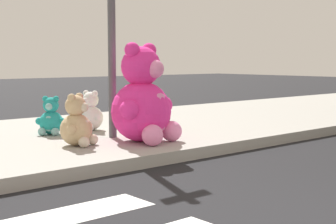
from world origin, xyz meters
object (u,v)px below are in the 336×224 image
object	(u,v)px
plush_white	(90,114)
plush_lime	(143,116)
sign_pole	(112,16)
plush_tan	(77,125)
plush_teal	(51,119)
plush_pink_large	(143,102)

from	to	relation	value
plush_white	plush_lime	size ratio (longest dim) A/B	1.05
plush_white	sign_pole	bearing A→B (deg)	-99.00
plush_white	plush_tan	world-z (taller)	plush_tan
plush_white	plush_tan	xyz separation A→B (m)	(-0.87, -1.10, 0.02)
plush_tan	plush_teal	bearing A→B (deg)	79.91
sign_pole	plush_lime	distance (m)	1.64
plush_white	plush_pink_large	bearing A→B (deg)	-91.34
plush_lime	plush_tan	bearing A→B (deg)	-160.84
sign_pole	plush_white	distance (m)	1.67
plush_teal	plush_white	world-z (taller)	plush_white
plush_white	plush_lime	xyz separation A→B (m)	(0.58, -0.59, -0.01)
plush_pink_large	plush_lime	world-z (taller)	plush_pink_large
plush_tan	plush_lime	size ratio (longest dim) A/B	1.13
plush_pink_large	plush_lime	size ratio (longest dim) A/B	2.22
plush_pink_large	plush_teal	xyz separation A→B (m)	(-0.64, 1.39, -0.30)
sign_pole	plush_teal	distance (m)	1.76
sign_pole	plush_teal	size ratio (longest dim) A/B	5.62
plush_tan	plush_lime	world-z (taller)	plush_tan
sign_pole	plush_teal	bearing A→B (deg)	124.11
plush_pink_large	plush_white	xyz separation A→B (m)	(0.03, 1.40, -0.28)
plush_pink_large	plush_tan	world-z (taller)	plush_pink_large
sign_pole	plush_white	xyz separation A→B (m)	(0.13, 0.81, -1.45)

